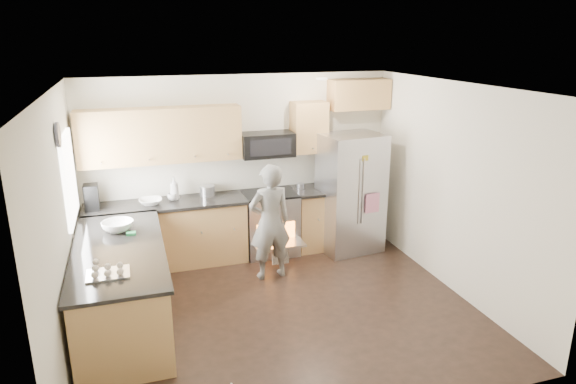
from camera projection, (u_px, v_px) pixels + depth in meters
name	position (u px, v px, depth m)	size (l,w,h in m)	color
ground	(280.00, 310.00, 6.08)	(4.50, 4.50, 0.00)	black
room_shell	(276.00, 174.00, 5.60)	(4.54, 4.04, 2.62)	silver
back_cabinet_run	(204.00, 195.00, 7.22)	(4.45, 0.64, 2.50)	tan
peninsula	(122.00, 286.00, 5.67)	(0.96, 2.36, 1.04)	tan
stove_range	(270.00, 209.00, 7.53)	(0.76, 0.97, 1.79)	#B7B7BC
refrigerator	(351.00, 193.00, 7.59)	(0.94, 0.77, 1.76)	#B7B7BC
person	(270.00, 222.00, 6.71)	(0.57, 0.37, 1.56)	gray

